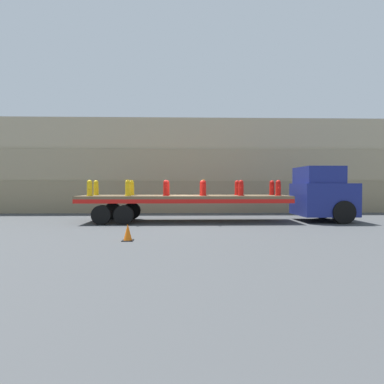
{
  "coord_description": "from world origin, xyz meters",
  "views": [
    {
      "loc": [
        -0.03,
        -15.58,
        1.91
      ],
      "look_at": [
        0.38,
        0.0,
        1.54
      ],
      "focal_mm": 28.0,
      "sensor_mm": 36.0,
      "label": 1
    }
  ],
  "objects_px": {
    "fire_hydrant_yellow_far_0": "(96,188)",
    "fire_hydrant_red_far_2": "(167,188)",
    "fire_hydrant_red_far_3": "(202,188)",
    "fire_hydrant_red_near_5": "(278,188)",
    "fire_hydrant_red_near_3": "(204,188)",
    "flatbed_trailer": "(171,200)",
    "fire_hydrant_yellow_near_0": "(90,188)",
    "fire_hydrant_red_near_4": "(241,188)",
    "fire_hydrant_red_far_4": "(237,188)",
    "fire_hydrant_yellow_near_1": "(128,188)",
    "traffic_cone": "(128,233)",
    "fire_hydrant_red_far_5": "(272,188)",
    "fire_hydrant_yellow_far_1": "(132,188)",
    "truck_cab": "(324,194)",
    "fire_hydrant_red_near_2": "(166,188)"
  },
  "relations": [
    {
      "from": "truck_cab",
      "to": "fire_hydrant_yellow_far_0",
      "type": "height_order",
      "value": "truck_cab"
    },
    {
      "from": "fire_hydrant_yellow_near_1",
      "to": "fire_hydrant_red_near_4",
      "type": "xyz_separation_m",
      "value": [
        5.69,
        0.0,
        0.0
      ]
    },
    {
      "from": "fire_hydrant_red_near_2",
      "to": "flatbed_trailer",
      "type": "bearing_deg",
      "value": 66.08
    },
    {
      "from": "fire_hydrant_red_near_3",
      "to": "fire_hydrant_red_far_3",
      "type": "xyz_separation_m",
      "value": [
        0.0,
        1.08,
        0.0
      ]
    },
    {
      "from": "fire_hydrant_yellow_far_0",
      "to": "fire_hydrant_red_near_3",
      "type": "xyz_separation_m",
      "value": [
        5.69,
        -1.08,
        0.0
      ]
    },
    {
      "from": "fire_hydrant_red_near_3",
      "to": "fire_hydrant_yellow_near_1",
      "type": "bearing_deg",
      "value": 180.0
    },
    {
      "from": "fire_hydrant_red_near_4",
      "to": "fire_hydrant_red_far_4",
      "type": "height_order",
      "value": "same"
    },
    {
      "from": "fire_hydrant_yellow_far_1",
      "to": "traffic_cone",
      "type": "relative_size",
      "value": 1.37
    },
    {
      "from": "fire_hydrant_yellow_far_0",
      "to": "fire_hydrant_red_far_2",
      "type": "bearing_deg",
      "value": 0.0
    },
    {
      "from": "flatbed_trailer",
      "to": "fire_hydrant_red_near_2",
      "type": "bearing_deg",
      "value": -113.92
    },
    {
      "from": "fire_hydrant_yellow_near_1",
      "to": "fire_hydrant_red_far_5",
      "type": "xyz_separation_m",
      "value": [
        7.59,
        1.08,
        0.0
      ]
    },
    {
      "from": "fire_hydrant_yellow_near_1",
      "to": "fire_hydrant_red_near_3",
      "type": "bearing_deg",
      "value": 0.0
    },
    {
      "from": "flatbed_trailer",
      "to": "fire_hydrant_yellow_far_1",
      "type": "distance_m",
      "value": 2.29
    },
    {
      "from": "flatbed_trailer",
      "to": "fire_hydrant_red_near_4",
      "type": "distance_m",
      "value": 3.65
    },
    {
      "from": "fire_hydrant_red_near_2",
      "to": "fire_hydrant_red_far_3",
      "type": "bearing_deg",
      "value": 29.74
    },
    {
      "from": "truck_cab",
      "to": "fire_hydrant_red_near_4",
      "type": "distance_m",
      "value": 4.55
    },
    {
      "from": "flatbed_trailer",
      "to": "fire_hydrant_yellow_far_0",
      "type": "relative_size",
      "value": 13.39
    },
    {
      "from": "fire_hydrant_yellow_near_1",
      "to": "fire_hydrant_red_far_4",
      "type": "xyz_separation_m",
      "value": [
        5.69,
        1.08,
        0.0
      ]
    },
    {
      "from": "fire_hydrant_yellow_far_1",
      "to": "flatbed_trailer",
      "type": "bearing_deg",
      "value": -14.23
    },
    {
      "from": "flatbed_trailer",
      "to": "fire_hydrant_red_near_3",
      "type": "relative_size",
      "value": 13.39
    },
    {
      "from": "truck_cab",
      "to": "fire_hydrant_red_near_5",
      "type": "height_order",
      "value": "truck_cab"
    },
    {
      "from": "fire_hydrant_yellow_far_0",
      "to": "fire_hydrant_red_near_3",
      "type": "distance_m",
      "value": 5.79
    },
    {
      "from": "fire_hydrant_red_far_3",
      "to": "fire_hydrant_red_near_5",
      "type": "distance_m",
      "value": 3.95
    },
    {
      "from": "fire_hydrant_red_near_3",
      "to": "traffic_cone",
      "type": "xyz_separation_m",
      "value": [
        -2.91,
        -4.8,
        -1.47
      ]
    },
    {
      "from": "truck_cab",
      "to": "fire_hydrant_red_near_3",
      "type": "relative_size",
      "value": 3.58
    },
    {
      "from": "fire_hydrant_yellow_near_0",
      "to": "fire_hydrant_red_far_4",
      "type": "height_order",
      "value": "same"
    },
    {
      "from": "fire_hydrant_yellow_near_0",
      "to": "fire_hydrant_red_far_2",
      "type": "bearing_deg",
      "value": 15.94
    },
    {
      "from": "flatbed_trailer",
      "to": "fire_hydrant_red_far_4",
      "type": "distance_m",
      "value": 3.65
    },
    {
      "from": "fire_hydrant_yellow_far_0",
      "to": "fire_hydrant_red_near_5",
      "type": "height_order",
      "value": "same"
    },
    {
      "from": "fire_hydrant_yellow_near_1",
      "to": "fire_hydrant_red_near_2",
      "type": "distance_m",
      "value": 1.9
    },
    {
      "from": "flatbed_trailer",
      "to": "fire_hydrant_yellow_near_0",
      "type": "height_order",
      "value": "fire_hydrant_yellow_near_0"
    },
    {
      "from": "traffic_cone",
      "to": "fire_hydrant_red_far_5",
      "type": "bearing_deg",
      "value": 41.27
    },
    {
      "from": "fire_hydrant_red_near_3",
      "to": "fire_hydrant_red_near_4",
      "type": "relative_size",
      "value": 1.0
    },
    {
      "from": "fire_hydrant_red_far_3",
      "to": "fire_hydrant_red_near_5",
      "type": "xyz_separation_m",
      "value": [
        3.79,
        -1.08,
        0.0
      ]
    },
    {
      "from": "flatbed_trailer",
      "to": "fire_hydrant_yellow_near_1",
      "type": "relative_size",
      "value": 13.39
    },
    {
      "from": "fire_hydrant_red_near_4",
      "to": "fire_hydrant_red_far_4",
      "type": "xyz_separation_m",
      "value": [
        0.0,
        1.08,
        0.0
      ]
    },
    {
      "from": "fire_hydrant_yellow_far_1",
      "to": "fire_hydrant_red_far_3",
      "type": "distance_m",
      "value": 3.79
    },
    {
      "from": "fire_hydrant_red_near_5",
      "to": "fire_hydrant_red_far_5",
      "type": "height_order",
      "value": "same"
    },
    {
      "from": "fire_hydrant_red_near_3",
      "to": "fire_hydrant_red_far_5",
      "type": "bearing_deg",
      "value": 15.94
    },
    {
      "from": "fire_hydrant_red_near_3",
      "to": "fire_hydrant_yellow_far_0",
      "type": "bearing_deg",
      "value": 169.22
    },
    {
      "from": "fire_hydrant_yellow_near_0",
      "to": "fire_hydrant_red_near_3",
      "type": "xyz_separation_m",
      "value": [
        5.69,
        0.0,
        0.0
      ]
    },
    {
      "from": "fire_hydrant_yellow_near_1",
      "to": "traffic_cone",
      "type": "height_order",
      "value": "fire_hydrant_yellow_near_1"
    },
    {
      "from": "traffic_cone",
      "to": "flatbed_trailer",
      "type": "bearing_deg",
      "value": 76.82
    },
    {
      "from": "fire_hydrant_red_far_5",
      "to": "fire_hydrant_yellow_near_1",
      "type": "bearing_deg",
      "value": -171.87
    },
    {
      "from": "truck_cab",
      "to": "fire_hydrant_yellow_far_0",
      "type": "relative_size",
      "value": 3.58
    },
    {
      "from": "fire_hydrant_red_near_5",
      "to": "fire_hydrant_red_far_3",
      "type": "bearing_deg",
      "value": 164.06
    },
    {
      "from": "fire_hydrant_red_near_4",
      "to": "fire_hydrant_red_far_4",
      "type": "distance_m",
      "value": 1.08
    },
    {
      "from": "truck_cab",
      "to": "fire_hydrant_yellow_near_0",
      "type": "height_order",
      "value": "truck_cab"
    },
    {
      "from": "fire_hydrant_yellow_near_0",
      "to": "fire_hydrant_yellow_near_1",
      "type": "height_order",
      "value": "same"
    },
    {
      "from": "fire_hydrant_yellow_near_0",
      "to": "fire_hydrant_red_near_2",
      "type": "bearing_deg",
      "value": 0.0
    }
  ]
}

